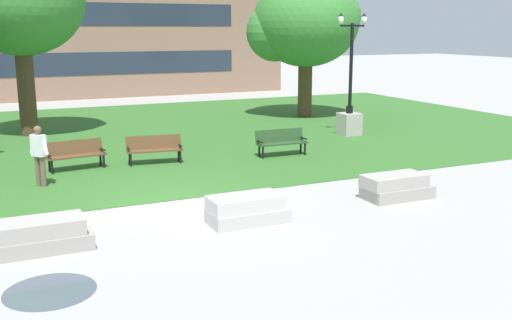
{
  "coord_description": "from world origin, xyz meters",
  "views": [
    {
      "loc": [
        -4.14,
        -14.33,
        4.33
      ],
      "look_at": [
        1.82,
        -1.4,
        1.2
      ],
      "focal_mm": 42.0,
      "sensor_mm": 36.0,
      "label": 1
    }
  ],
  "objects_px": {
    "park_bench_far_left": "(75,153)",
    "lamp_post_left": "(350,111)",
    "park_bench_near_left": "(281,141)",
    "concrete_block_center": "(44,235)",
    "person_bystander_far_lawn": "(39,152)",
    "park_bench_near_right": "(154,148)",
    "concrete_block_right": "(396,187)",
    "concrete_block_left": "(247,210)"
  },
  "relations": [
    {
      "from": "concrete_block_left",
      "to": "person_bystander_far_lawn",
      "type": "distance_m",
      "value": 6.64
    },
    {
      "from": "concrete_block_center",
      "to": "concrete_block_right",
      "type": "xyz_separation_m",
      "value": [
        8.72,
        0.08,
        0.0
      ]
    },
    {
      "from": "park_bench_far_left",
      "to": "concrete_block_center",
      "type": "bearing_deg",
      "value": -103.34
    },
    {
      "from": "concrete_block_center",
      "to": "concrete_block_right",
      "type": "distance_m",
      "value": 8.72
    },
    {
      "from": "park_bench_near_left",
      "to": "lamp_post_left",
      "type": "xyz_separation_m",
      "value": [
        4.45,
        2.52,
        0.48
      ]
    },
    {
      "from": "park_bench_near_left",
      "to": "concrete_block_left",
      "type": "bearing_deg",
      "value": -123.14
    },
    {
      "from": "park_bench_near_right",
      "to": "lamp_post_left",
      "type": "bearing_deg",
      "value": 12.11
    },
    {
      "from": "concrete_block_center",
      "to": "lamp_post_left",
      "type": "relative_size",
      "value": 0.37
    },
    {
      "from": "concrete_block_center",
      "to": "park_bench_near_right",
      "type": "xyz_separation_m",
      "value": [
        4.11,
        6.71,
        0.23
      ]
    },
    {
      "from": "concrete_block_right",
      "to": "concrete_block_left",
      "type": "bearing_deg",
      "value": -177.23
    },
    {
      "from": "lamp_post_left",
      "to": "concrete_block_right",
      "type": "bearing_deg",
      "value": -116.05
    },
    {
      "from": "park_bench_far_left",
      "to": "person_bystander_far_lawn",
      "type": "height_order",
      "value": "person_bystander_far_lawn"
    },
    {
      "from": "concrete_block_right",
      "to": "person_bystander_far_lawn",
      "type": "xyz_separation_m",
      "value": [
        -8.28,
        5.09,
        0.68
      ]
    },
    {
      "from": "concrete_block_center",
      "to": "lamp_post_left",
      "type": "distance_m",
      "value": 15.5
    },
    {
      "from": "park_bench_far_left",
      "to": "lamp_post_left",
      "type": "xyz_separation_m",
      "value": [
        11.24,
        1.7,
        0.48
      ]
    },
    {
      "from": "concrete_block_center",
      "to": "person_bystander_far_lawn",
      "type": "bearing_deg",
      "value": 85.14
    },
    {
      "from": "concrete_block_center",
      "to": "park_bench_near_right",
      "type": "bearing_deg",
      "value": 58.54
    },
    {
      "from": "park_bench_near_right",
      "to": "concrete_block_center",
      "type": "bearing_deg",
      "value": -121.46
    },
    {
      "from": "concrete_block_right",
      "to": "park_bench_near_right",
      "type": "distance_m",
      "value": 8.08
    },
    {
      "from": "concrete_block_center",
      "to": "park_bench_far_left",
      "type": "height_order",
      "value": "park_bench_far_left"
    },
    {
      "from": "concrete_block_center",
      "to": "lamp_post_left",
      "type": "bearing_deg",
      "value": 33.72
    },
    {
      "from": "park_bench_far_left",
      "to": "person_bystander_far_lawn",
      "type": "bearing_deg",
      "value": -124.79
    },
    {
      "from": "park_bench_near_left",
      "to": "park_bench_far_left",
      "type": "height_order",
      "value": "same"
    },
    {
      "from": "person_bystander_far_lawn",
      "to": "concrete_block_center",
      "type": "bearing_deg",
      "value": -94.86
    },
    {
      "from": "park_bench_near_right",
      "to": "park_bench_near_left",
      "type": "bearing_deg",
      "value": -8.39
    },
    {
      "from": "concrete_block_right",
      "to": "park_bench_near_right",
      "type": "height_order",
      "value": "park_bench_near_right"
    },
    {
      "from": "park_bench_near_right",
      "to": "person_bystander_far_lawn",
      "type": "distance_m",
      "value": 4.0
    },
    {
      "from": "concrete_block_center",
      "to": "person_bystander_far_lawn",
      "type": "relative_size",
      "value": 1.05
    },
    {
      "from": "person_bystander_far_lawn",
      "to": "lamp_post_left",
      "type": "bearing_deg",
      "value": 15.36
    },
    {
      "from": "park_bench_near_left",
      "to": "park_bench_far_left",
      "type": "distance_m",
      "value": 6.84
    },
    {
      "from": "concrete_block_center",
      "to": "park_bench_far_left",
      "type": "bearing_deg",
      "value": 76.66
    },
    {
      "from": "concrete_block_left",
      "to": "park_bench_far_left",
      "type": "bearing_deg",
      "value": 111.28
    },
    {
      "from": "park_bench_near_right",
      "to": "lamp_post_left",
      "type": "relative_size",
      "value": 0.38
    },
    {
      "from": "person_bystander_far_lawn",
      "to": "concrete_block_right",
      "type": "bearing_deg",
      "value": -31.61
    },
    {
      "from": "park_bench_near_left",
      "to": "person_bystander_far_lawn",
      "type": "height_order",
      "value": "person_bystander_far_lawn"
    },
    {
      "from": "park_bench_near_right",
      "to": "lamp_post_left",
      "type": "distance_m",
      "value": 8.98
    },
    {
      "from": "concrete_block_left",
      "to": "park_bench_far_left",
      "type": "relative_size",
      "value": 0.97
    },
    {
      "from": "park_bench_near_left",
      "to": "person_bystander_far_lawn",
      "type": "xyz_separation_m",
      "value": [
        -7.98,
        -0.9,
        0.45
      ]
    },
    {
      "from": "concrete_block_right",
      "to": "lamp_post_left",
      "type": "relative_size",
      "value": 0.38
    },
    {
      "from": "park_bench_far_left",
      "to": "concrete_block_right",
      "type": "bearing_deg",
      "value": -43.9
    },
    {
      "from": "concrete_block_center",
      "to": "park_bench_near_left",
      "type": "height_order",
      "value": "park_bench_near_left"
    },
    {
      "from": "park_bench_near_left",
      "to": "park_bench_far_left",
      "type": "relative_size",
      "value": 0.98
    }
  ]
}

